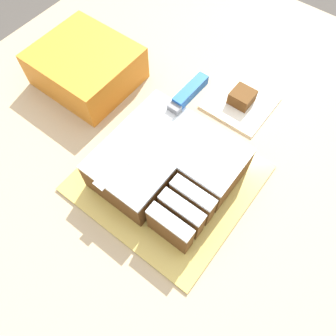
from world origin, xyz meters
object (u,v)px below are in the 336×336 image
(cake_board, at_px, (168,178))
(storage_box, at_px, (86,67))
(knife, at_px, (178,104))
(cake, at_px, (167,165))
(brownie, at_px, (242,97))

(cake_board, bearing_deg, storage_box, 72.71)
(cake_board, height_order, storage_box, storage_box)
(cake_board, bearing_deg, knife, 27.99)
(cake, relative_size, storage_box, 1.11)
(brownie, distance_m, storage_box, 0.35)
(cake_board, height_order, knife, knife)
(cake_board, relative_size, cake, 1.36)
(knife, bearing_deg, storage_box, -87.26)
(cake, xyz_separation_m, knife, (0.10, 0.05, 0.05))
(knife, height_order, brownie, knife)
(knife, bearing_deg, cake, 28.03)
(cake_board, relative_size, storage_box, 1.51)
(cake, distance_m, knife, 0.12)
(knife, distance_m, brownie, 0.18)
(cake, relative_size, knife, 0.76)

